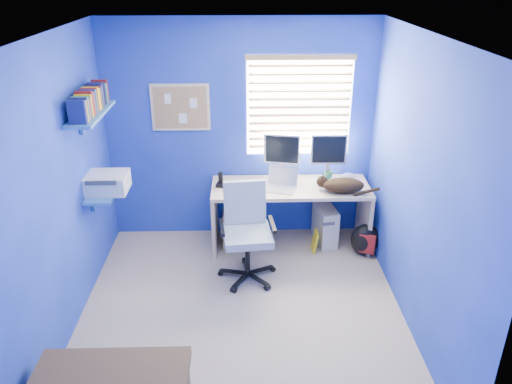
{
  "coord_description": "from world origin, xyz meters",
  "views": [
    {
      "loc": [
        0.03,
        -3.77,
        2.98
      ],
      "look_at": [
        0.15,
        0.65,
        0.95
      ],
      "focal_mm": 35.0,
      "sensor_mm": 36.0,
      "label": 1
    }
  ],
  "objects_px": {
    "desk": "(290,216)",
    "cat": "(344,185)",
    "tower_pc": "(325,225)",
    "office_chair": "(247,244)",
    "laptop": "(280,180)"
  },
  "relations": [
    {
      "from": "laptop",
      "to": "tower_pc",
      "type": "distance_m",
      "value": 0.84
    },
    {
      "from": "office_chair",
      "to": "tower_pc",
      "type": "bearing_deg",
      "value": 36.21
    },
    {
      "from": "tower_pc",
      "to": "office_chair",
      "type": "relative_size",
      "value": 0.45
    },
    {
      "from": "cat",
      "to": "tower_pc",
      "type": "distance_m",
      "value": 0.65
    },
    {
      "from": "laptop",
      "to": "cat",
      "type": "distance_m",
      "value": 0.68
    },
    {
      "from": "desk",
      "to": "laptop",
      "type": "height_order",
      "value": "laptop"
    },
    {
      "from": "laptop",
      "to": "office_chair",
      "type": "xyz_separation_m",
      "value": [
        -0.37,
        -0.54,
        -0.48
      ]
    },
    {
      "from": "cat",
      "to": "office_chair",
      "type": "height_order",
      "value": "office_chair"
    },
    {
      "from": "laptop",
      "to": "cat",
      "type": "bearing_deg",
      "value": 10.73
    },
    {
      "from": "desk",
      "to": "laptop",
      "type": "bearing_deg",
      "value": -145.1
    },
    {
      "from": "desk",
      "to": "cat",
      "type": "relative_size",
      "value": 3.93
    },
    {
      "from": "desk",
      "to": "tower_pc",
      "type": "relative_size",
      "value": 3.88
    },
    {
      "from": "desk",
      "to": "cat",
      "type": "bearing_deg",
      "value": -17.78
    },
    {
      "from": "office_chair",
      "to": "cat",
      "type": "bearing_deg",
      "value": 23.18
    },
    {
      "from": "tower_pc",
      "to": "laptop",
      "type": "bearing_deg",
      "value": -175.37
    }
  ]
}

